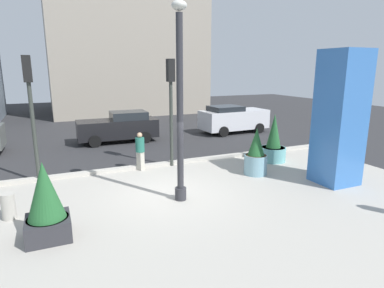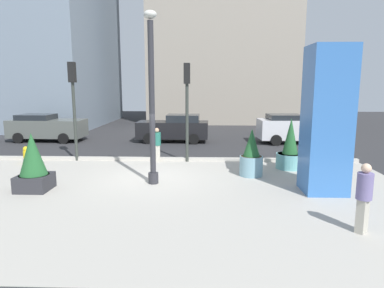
{
  "view_description": "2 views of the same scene",
  "coord_description": "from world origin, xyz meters",
  "px_view_note": "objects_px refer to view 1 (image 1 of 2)",
  "views": [
    {
      "loc": [
        -3.41,
        -9.61,
        4.07
      ],
      "look_at": [
        1.25,
        0.99,
        1.37
      ],
      "focal_mm": 30.53,
      "sensor_mm": 36.0,
      "label": 1
    },
    {
      "loc": [
        1.96,
        -12.3,
        3.46
      ],
      "look_at": [
        1.48,
        1.1,
        1.15
      ],
      "focal_mm": 31.82,
      "sensor_mm": 36.0,
      "label": 2
    }
  ],
  "objects_px": {
    "lamp_post": "(180,109)",
    "concrete_bollard": "(8,207)",
    "car_curb_west": "(233,119)",
    "pedestrian_by_curb": "(140,150)",
    "traffic_light_corner": "(30,98)",
    "potted_plant_near_left": "(46,204)",
    "traffic_light_far_side": "(171,95)",
    "art_pillar_blue": "(340,119)",
    "car_far_lane": "(119,127)",
    "potted_plant_mid_plaza": "(273,144)",
    "potted_plant_curbside": "(256,155)"
  },
  "relations": [
    {
      "from": "lamp_post",
      "to": "concrete_bollard",
      "type": "relative_size",
      "value": 7.88
    },
    {
      "from": "car_curb_west",
      "to": "pedestrian_by_curb",
      "type": "relative_size",
      "value": 2.81
    },
    {
      "from": "traffic_light_corner",
      "to": "car_curb_west",
      "type": "xyz_separation_m",
      "value": [
        11.38,
        5.36,
        -2.14
      ]
    },
    {
      "from": "potted_plant_near_left",
      "to": "traffic_light_far_side",
      "type": "distance_m",
      "value": 6.99
    },
    {
      "from": "lamp_post",
      "to": "traffic_light_corner",
      "type": "relative_size",
      "value": 1.31
    },
    {
      "from": "pedestrian_by_curb",
      "to": "art_pillar_blue",
      "type": "bearing_deg",
      "value": -35.22
    },
    {
      "from": "potted_plant_near_left",
      "to": "pedestrian_by_curb",
      "type": "relative_size",
      "value": 1.24
    },
    {
      "from": "art_pillar_blue",
      "to": "traffic_light_corner",
      "type": "bearing_deg",
      "value": 155.99
    },
    {
      "from": "lamp_post",
      "to": "art_pillar_blue",
      "type": "xyz_separation_m",
      "value": [
        5.71,
        -0.74,
        -0.52
      ]
    },
    {
      "from": "art_pillar_blue",
      "to": "concrete_bollard",
      "type": "relative_size",
      "value": 6.27
    },
    {
      "from": "car_curb_west",
      "to": "concrete_bollard",
      "type": "bearing_deg",
      "value": -145.25
    },
    {
      "from": "car_curb_west",
      "to": "art_pillar_blue",
      "type": "bearing_deg",
      "value": -98.96
    },
    {
      "from": "car_far_lane",
      "to": "car_curb_west",
      "type": "height_order",
      "value": "car_curb_west"
    },
    {
      "from": "lamp_post",
      "to": "potted_plant_mid_plaza",
      "type": "distance_m",
      "value": 6.3
    },
    {
      "from": "art_pillar_blue",
      "to": "potted_plant_near_left",
      "type": "height_order",
      "value": "art_pillar_blue"
    },
    {
      "from": "concrete_bollard",
      "to": "car_curb_west",
      "type": "xyz_separation_m",
      "value": [
        12.08,
        8.38,
        0.53
      ]
    },
    {
      "from": "traffic_light_far_side",
      "to": "car_curb_west",
      "type": "relative_size",
      "value": 1.01
    },
    {
      "from": "traffic_light_far_side",
      "to": "pedestrian_by_curb",
      "type": "bearing_deg",
      "value": -177.29
    },
    {
      "from": "potted_plant_mid_plaza",
      "to": "potted_plant_curbside",
      "type": "height_order",
      "value": "potted_plant_mid_plaza"
    },
    {
      "from": "potted_plant_mid_plaza",
      "to": "car_far_lane",
      "type": "relative_size",
      "value": 0.49
    },
    {
      "from": "potted_plant_mid_plaza",
      "to": "traffic_light_far_side",
      "type": "height_order",
      "value": "traffic_light_far_side"
    },
    {
      "from": "potted_plant_mid_plaza",
      "to": "car_far_lane",
      "type": "distance_m",
      "value": 8.69
    },
    {
      "from": "concrete_bollard",
      "to": "pedestrian_by_curb",
      "type": "xyz_separation_m",
      "value": [
        4.49,
        2.91,
        0.49
      ]
    },
    {
      "from": "car_far_lane",
      "to": "potted_plant_curbside",
      "type": "bearing_deg",
      "value": -65.29
    },
    {
      "from": "art_pillar_blue",
      "to": "traffic_light_far_side",
      "type": "xyz_separation_m",
      "value": [
        -4.68,
        4.34,
        0.66
      ]
    },
    {
      "from": "car_far_lane",
      "to": "concrete_bollard",
      "type": "bearing_deg",
      "value": -119.18
    },
    {
      "from": "art_pillar_blue",
      "to": "potted_plant_mid_plaza",
      "type": "distance_m",
      "value": 3.56
    },
    {
      "from": "traffic_light_far_side",
      "to": "pedestrian_by_curb",
      "type": "xyz_separation_m",
      "value": [
        -1.38,
        -0.07,
        -2.15
      ]
    },
    {
      "from": "art_pillar_blue",
      "to": "potted_plant_curbside",
      "type": "xyz_separation_m",
      "value": [
        -2.08,
        1.93,
        -1.58
      ]
    },
    {
      "from": "art_pillar_blue",
      "to": "potted_plant_near_left",
      "type": "bearing_deg",
      "value": -178.79
    },
    {
      "from": "potted_plant_near_left",
      "to": "pedestrian_by_curb",
      "type": "distance_m",
      "value": 5.68
    },
    {
      "from": "art_pillar_blue",
      "to": "lamp_post",
      "type": "bearing_deg",
      "value": 172.62
    },
    {
      "from": "art_pillar_blue",
      "to": "potted_plant_mid_plaza",
      "type": "xyz_separation_m",
      "value": [
        -0.3,
        3.18,
        -1.57
      ]
    },
    {
      "from": "concrete_bollard",
      "to": "traffic_light_far_side",
      "type": "relative_size",
      "value": 0.17
    },
    {
      "from": "lamp_post",
      "to": "car_curb_west",
      "type": "relative_size",
      "value": 1.34
    },
    {
      "from": "potted_plant_mid_plaza",
      "to": "traffic_light_far_side",
      "type": "relative_size",
      "value": 0.48
    },
    {
      "from": "lamp_post",
      "to": "traffic_light_far_side",
      "type": "bearing_deg",
      "value": 74.03
    },
    {
      "from": "potted_plant_near_left",
      "to": "art_pillar_blue",
      "type": "bearing_deg",
      "value": 1.21
    },
    {
      "from": "art_pillar_blue",
      "to": "traffic_light_corner",
      "type": "distance_m",
      "value": 10.8
    },
    {
      "from": "car_far_lane",
      "to": "potted_plant_near_left",
      "type": "bearing_deg",
      "value": -110.52
    },
    {
      "from": "art_pillar_blue",
      "to": "potted_plant_curbside",
      "type": "relative_size",
      "value": 2.56
    },
    {
      "from": "traffic_light_corner",
      "to": "potted_plant_curbside",
      "type": "bearing_deg",
      "value": -17.52
    },
    {
      "from": "potted_plant_near_left",
      "to": "pedestrian_by_curb",
      "type": "height_order",
      "value": "potted_plant_near_left"
    },
    {
      "from": "art_pillar_blue",
      "to": "concrete_bollard",
      "type": "xyz_separation_m",
      "value": [
        -10.54,
        1.36,
        -1.98
      ]
    },
    {
      "from": "traffic_light_far_side",
      "to": "car_far_lane",
      "type": "height_order",
      "value": "traffic_light_far_side"
    },
    {
      "from": "car_curb_west",
      "to": "potted_plant_mid_plaza",
      "type": "bearing_deg",
      "value": -105.59
    },
    {
      "from": "potted_plant_curbside",
      "to": "potted_plant_near_left",
      "type": "distance_m",
      "value": 7.77
    },
    {
      "from": "concrete_bollard",
      "to": "pedestrian_by_curb",
      "type": "height_order",
      "value": "pedestrian_by_curb"
    },
    {
      "from": "lamp_post",
      "to": "traffic_light_far_side",
      "type": "height_order",
      "value": "lamp_post"
    },
    {
      "from": "concrete_bollard",
      "to": "car_curb_west",
      "type": "relative_size",
      "value": 0.17
    }
  ]
}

